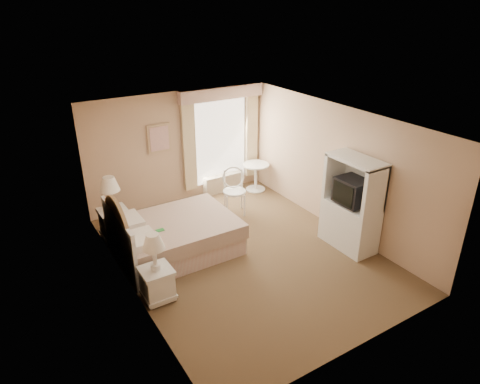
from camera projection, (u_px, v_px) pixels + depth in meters
room at (245, 192)px, 7.36m from camera, size 4.21×5.51×2.51m
window at (222, 137)px, 9.87m from camera, size 2.05×0.22×2.51m
framed_art at (159, 138)px, 9.11m from camera, size 0.52×0.04×0.62m
bed at (171, 236)px, 7.76m from camera, size 2.12×1.64×1.45m
nightstand_near at (156, 276)px, 6.53m from camera, size 0.47×0.47×1.14m
nightstand_far at (114, 216)px, 8.19m from camera, size 0.52×0.52×1.27m
round_table at (256, 173)px, 10.28m from camera, size 0.63×0.63×0.67m
cafe_chair at (234, 187)px, 9.17m from camera, size 0.64×0.64×1.01m
armoire at (351, 211)px, 7.84m from camera, size 0.53×1.06×1.76m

